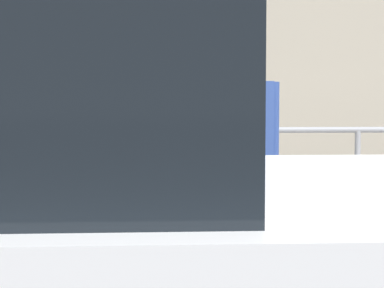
% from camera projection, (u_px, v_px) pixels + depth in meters
% --- Properties ---
extents(sidewalk_curb, '(36.00, 2.95, 0.12)m').
position_uv_depth(sidewalk_curb, '(115.00, 268.00, 4.72)').
color(sidewalk_curb, '#ADA8A0').
rests_on(sidewalk_curb, ground).
extents(parking_meter, '(0.17, 0.18, 1.57)m').
position_uv_depth(parking_meter, '(158.00, 123.00, 3.62)').
color(parking_meter, slate).
rests_on(parking_meter, sidewalk_curb).
extents(pedestrian_at_meter, '(0.59, 0.63, 1.61)m').
position_uv_depth(pedestrian_at_meter, '(238.00, 156.00, 3.82)').
color(pedestrian_at_meter, slate).
rests_on(pedestrian_at_meter, sidewalk_curb).
extents(background_railing, '(24.06, 0.06, 1.03)m').
position_uv_depth(background_railing, '(122.00, 156.00, 5.86)').
color(background_railing, gray).
rests_on(background_railing, sidewalk_curb).
extents(backdrop_wall, '(32.00, 0.50, 3.44)m').
position_uv_depth(backdrop_wall, '(130.00, 81.00, 8.11)').
color(backdrop_wall, '#ADA38E').
rests_on(backdrop_wall, ground).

